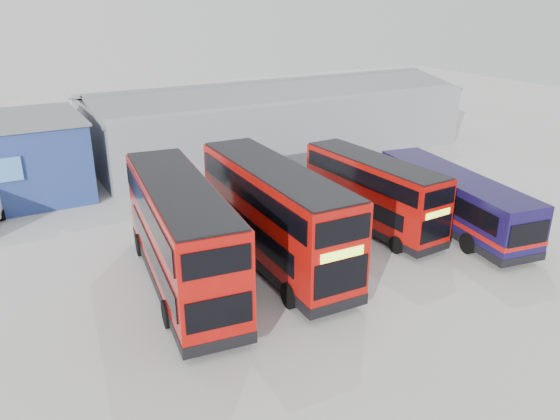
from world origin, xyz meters
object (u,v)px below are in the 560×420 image
object	(u,v)px
maintenance_shed	(275,119)
double_decker_centre	(275,217)
single_decker_blue	(452,201)
double_decker_right	(372,194)
double_decker_left	(181,237)

from	to	relation	value
maintenance_shed	double_decker_centre	distance (m)	21.20
maintenance_shed	double_decker_centre	bearing A→B (deg)	-118.84
double_decker_centre	single_decker_blue	xyz separation A→B (m)	(10.84, -0.92, -0.90)
double_decker_centre	double_decker_right	xyz separation A→B (m)	(6.84, 1.20, -0.43)
double_decker_centre	double_decker_right	world-z (taller)	double_decker_centre
single_decker_blue	double_decker_centre	bearing A→B (deg)	4.28
maintenance_shed	double_decker_right	bearing A→B (deg)	-101.04
maintenance_shed	double_decker_right	distance (m)	17.71
double_decker_right	single_decker_blue	bearing A→B (deg)	-30.82
maintenance_shed	single_decker_blue	size ratio (longest dim) A/B	2.61
double_decker_right	double_decker_centre	bearing A→B (deg)	-172.86
double_decker_left	double_decker_centre	size ratio (longest dim) A/B	1.01
maintenance_shed	double_decker_left	bearing A→B (deg)	-128.67
double_decker_right	double_decker_left	bearing A→B (deg)	-176.48
maintenance_shed	double_decker_left	xyz separation A→B (m)	(-14.93, -18.66, -0.16)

